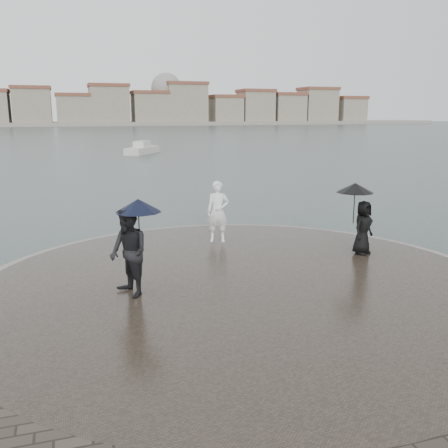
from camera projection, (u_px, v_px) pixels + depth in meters
name	position (u px, v px, depth m)	size (l,w,h in m)	color
ground	(313.00, 371.00, 8.19)	(400.00, 400.00, 0.00)	#2B3835
kerb_ring	(241.00, 291.00, 11.40)	(12.50, 12.50, 0.32)	gray
quay_tip	(241.00, 290.00, 11.40)	(11.90, 11.90, 0.36)	#2D261E
statue	(218.00, 212.00, 14.80)	(0.66, 0.44, 1.82)	white
visitor_left	(130.00, 244.00, 10.37)	(1.23, 1.14, 2.04)	black
visitor_right	(360.00, 214.00, 13.46)	(1.18, 1.01, 1.95)	black
far_skyline	(52.00, 108.00, 154.51)	(260.00, 20.00, 37.00)	gray
boats	(42.00, 155.00, 45.47)	(23.47, 11.90, 1.50)	beige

